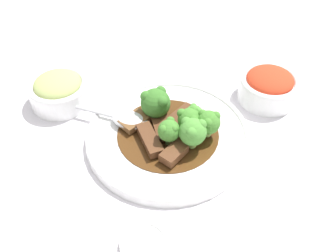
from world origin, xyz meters
The scene contains 18 objects.
ground_plane centered at (0.00, 0.00, 0.00)m, with size 4.00×4.00×0.00m, color silver.
main_plate centered at (0.00, 0.00, 0.01)m, with size 0.29×0.29×0.02m.
beef_strip_0 centered at (0.04, 0.03, 0.02)m, with size 0.06×0.05×0.01m.
beef_strip_1 centered at (-0.01, 0.01, 0.02)m, with size 0.04×0.07×0.01m.
beef_strip_2 centered at (-0.01, -0.06, 0.03)m, with size 0.05×0.05×0.02m.
beef_strip_3 centered at (-0.04, -0.01, 0.03)m, with size 0.03×0.08×0.01m.
beef_strip_4 centered at (-0.05, 0.04, 0.02)m, with size 0.06×0.05×0.01m.
broccoli_floret_0 centered at (0.03, -0.04, 0.05)m, with size 0.05×0.05×0.06m.
broccoli_floret_1 centered at (-0.01, 0.05, 0.05)m, with size 0.05×0.05×0.06m.
broccoli_floret_2 centered at (-0.01, -0.03, 0.05)m, with size 0.04×0.04×0.05m.
broccoli_floret_3 centered at (0.06, -0.03, 0.05)m, with size 0.04×0.04×0.05m.
broccoli_floret_4 centered at (0.04, -0.01, 0.05)m, with size 0.04×0.04×0.05m.
broccoli_floret_5 centered at (0.05, 0.01, 0.04)m, with size 0.03×0.03×0.04m.
serving_spoon centered at (-0.07, 0.05, 0.03)m, with size 0.19×0.16×0.01m.
side_bowl_kimchi centered at (0.22, 0.05, 0.03)m, with size 0.12×0.12×0.06m.
side_bowl_appetizer centered at (-0.17, 0.16, 0.03)m, with size 0.12×0.12×0.06m.
sauce_dish centered at (-0.09, -0.19, 0.01)m, with size 0.07×0.07×0.01m.
paper_napkin centered at (-0.06, -0.21, 0.00)m, with size 0.12×0.10×0.01m.
Camera 1 is at (-0.14, -0.46, 0.52)m, focal length 42.00 mm.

